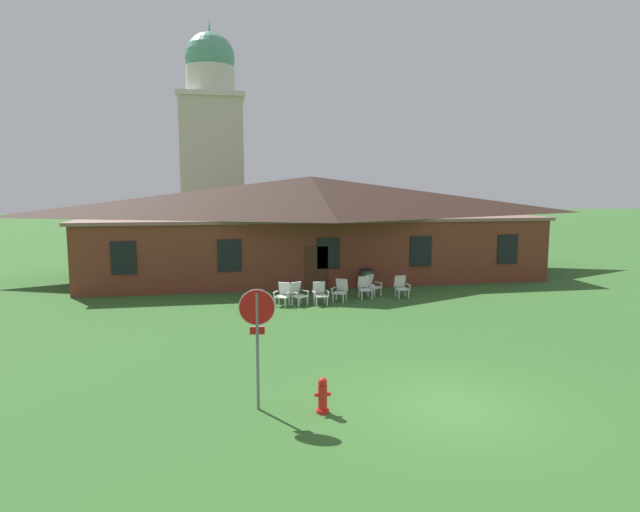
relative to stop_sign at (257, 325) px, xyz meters
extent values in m
plane|color=#336028|center=(4.32, -0.69, -1.93)|extent=(200.00, 200.00, 0.00)
cube|color=brown|center=(4.32, 18.65, -0.33)|extent=(23.54, 10.00, 3.20)
cube|color=#835E55|center=(4.32, 18.65, 1.35)|extent=(24.01, 10.20, 0.16)
pyramid|color=black|center=(4.32, 18.65, 2.51)|extent=(24.48, 10.40, 2.17)
cube|color=black|center=(-5.09, 13.62, -0.17)|extent=(1.10, 0.06, 1.50)
cube|color=black|center=(-0.38, 13.62, -0.17)|extent=(1.10, 0.06, 1.50)
cube|color=black|center=(4.32, 13.62, -0.17)|extent=(1.10, 0.06, 1.50)
cube|color=black|center=(9.03, 13.62, -0.17)|extent=(1.10, 0.06, 1.50)
cube|color=black|center=(13.74, 13.62, -0.17)|extent=(1.10, 0.06, 1.50)
cube|color=#422819|center=(3.76, 13.62, -0.88)|extent=(1.10, 0.06, 2.10)
cube|color=beige|center=(-1.30, 33.00, 3.96)|extent=(4.80, 4.80, 11.79)
cube|color=silver|center=(-1.30, 33.00, 10.03)|extent=(5.18, 5.18, 0.36)
cylinder|color=silver|center=(-1.30, 33.00, 11.31)|extent=(3.80, 3.80, 2.20)
sphere|color=#569E84|center=(-1.30, 33.00, 13.09)|extent=(3.88, 3.88, 3.88)
cone|color=#569E84|center=(-1.30, 33.00, 15.43)|extent=(0.24, 0.24, 1.00)
cylinder|color=slate|center=(0.00, 0.00, -0.61)|extent=(0.07, 0.07, 2.64)
cylinder|color=white|center=(0.00, 0.01, 0.39)|extent=(0.80, 0.10, 0.81)
cylinder|color=#B71414|center=(0.00, -0.01, 0.39)|extent=(0.76, 0.10, 0.76)
cube|color=#B71414|center=(0.00, 0.00, -0.13)|extent=(0.32, 0.06, 0.16)
cube|color=white|center=(0.00, 0.01, -0.13)|extent=(0.34, 0.05, 0.18)
cube|color=white|center=(1.80, 10.02, -1.75)|extent=(0.07, 0.07, 0.36)
cube|color=white|center=(1.39, 10.24, -1.75)|extent=(0.07, 0.07, 0.36)
cube|color=white|center=(2.01, 10.41, -1.75)|extent=(0.07, 0.07, 0.36)
cube|color=white|center=(1.60, 10.63, -1.75)|extent=(0.07, 0.07, 0.36)
cube|color=white|center=(1.70, 10.32, -1.55)|extent=(0.72, 0.71, 0.05)
cube|color=white|center=(1.85, 10.60, -1.25)|extent=(0.54, 0.41, 0.54)
cube|color=white|center=(1.95, 10.17, -1.35)|extent=(0.28, 0.44, 0.03)
cube|color=white|center=(1.87, 10.02, -1.46)|extent=(0.05, 0.05, 0.22)
cube|color=white|center=(1.44, 10.44, -1.35)|extent=(0.28, 0.44, 0.03)
cube|color=white|center=(1.36, 10.30, -1.46)|extent=(0.05, 0.05, 0.22)
cube|color=silver|center=(2.75, 10.24, -1.75)|extent=(0.07, 0.07, 0.36)
cube|color=silver|center=(2.35, 10.01, -1.75)|extent=(0.07, 0.07, 0.36)
cube|color=silver|center=(2.53, 10.63, -1.75)|extent=(0.07, 0.07, 0.36)
cube|color=silver|center=(2.13, 10.40, -1.75)|extent=(0.07, 0.07, 0.36)
cube|color=silver|center=(2.44, 10.32, -1.55)|extent=(0.73, 0.72, 0.05)
cube|color=silver|center=(2.29, 10.59, -1.25)|extent=(0.54, 0.42, 0.54)
cube|color=silver|center=(2.70, 10.45, -1.35)|extent=(0.28, 0.44, 0.03)
cube|color=silver|center=(2.78, 10.31, -1.46)|extent=(0.05, 0.05, 0.22)
cube|color=silver|center=(2.20, 10.16, -1.35)|extent=(0.28, 0.44, 0.03)
cube|color=silver|center=(2.28, 10.02, -1.46)|extent=(0.05, 0.05, 0.22)
cube|color=silver|center=(3.55, 9.99, -1.75)|extent=(0.05, 0.05, 0.36)
cube|color=silver|center=(3.10, 9.96, -1.75)|extent=(0.05, 0.05, 0.36)
cube|color=silver|center=(3.52, 10.43, -1.75)|extent=(0.05, 0.05, 0.36)
cube|color=silver|center=(3.06, 10.40, -1.75)|extent=(0.05, 0.05, 0.36)
cube|color=silver|center=(3.31, 10.19, -1.55)|extent=(0.58, 0.56, 0.05)
cube|color=silver|center=(3.29, 10.50, -1.25)|extent=(0.53, 0.23, 0.54)
cube|color=silver|center=(3.60, 10.19, -1.35)|extent=(0.09, 0.47, 0.03)
cube|color=silver|center=(3.61, 10.03, -1.46)|extent=(0.04, 0.04, 0.22)
cube|color=silver|center=(3.02, 10.15, -1.35)|extent=(0.09, 0.47, 0.03)
cube|color=silver|center=(3.03, 9.99, -1.46)|extent=(0.04, 0.04, 0.22)
cube|color=silver|center=(4.33, 10.41, -1.75)|extent=(0.07, 0.07, 0.36)
cube|color=silver|center=(3.94, 10.64, -1.75)|extent=(0.07, 0.07, 0.36)
cube|color=silver|center=(4.56, 10.79, -1.75)|extent=(0.07, 0.07, 0.36)
cube|color=silver|center=(4.16, 11.02, -1.75)|extent=(0.07, 0.07, 0.36)
cube|color=silver|center=(4.25, 10.72, -1.55)|extent=(0.73, 0.72, 0.05)
cube|color=silver|center=(4.41, 10.98, -1.25)|extent=(0.54, 0.42, 0.54)
cube|color=silver|center=(4.49, 10.55, -1.35)|extent=(0.29, 0.43, 0.03)
cube|color=silver|center=(4.41, 10.41, -1.46)|extent=(0.05, 0.05, 0.22)
cube|color=silver|center=(3.99, 10.85, -1.35)|extent=(0.29, 0.43, 0.03)
cube|color=silver|center=(3.91, 10.71, -1.46)|extent=(0.05, 0.05, 0.22)
cube|color=white|center=(5.76, 10.97, -1.75)|extent=(0.05, 0.05, 0.36)
cube|color=white|center=(5.30, 10.95, -1.75)|extent=(0.05, 0.05, 0.36)
cube|color=white|center=(5.75, 11.41, -1.75)|extent=(0.05, 0.05, 0.36)
cube|color=white|center=(5.29, 11.39, -1.75)|extent=(0.05, 0.05, 0.36)
cube|color=white|center=(5.52, 11.18, -1.55)|extent=(0.56, 0.54, 0.05)
cube|color=white|center=(5.51, 11.49, -1.25)|extent=(0.52, 0.21, 0.54)
cube|color=white|center=(5.81, 11.17, -1.35)|extent=(0.08, 0.47, 0.03)
cube|color=white|center=(5.82, 11.01, -1.46)|extent=(0.04, 0.04, 0.22)
cube|color=white|center=(5.24, 11.15, -1.35)|extent=(0.08, 0.47, 0.03)
cube|color=white|center=(5.24, 10.99, -1.46)|extent=(0.04, 0.04, 0.22)
cube|color=silver|center=(6.38, 11.61, -1.75)|extent=(0.07, 0.07, 0.36)
cube|color=silver|center=(6.00, 11.35, -1.75)|extent=(0.07, 0.07, 0.36)
cube|color=silver|center=(6.13, 11.98, -1.75)|extent=(0.07, 0.07, 0.36)
cube|color=silver|center=(5.75, 11.72, -1.75)|extent=(0.07, 0.07, 0.36)
cube|color=silver|center=(6.06, 11.66, -1.55)|extent=(0.74, 0.73, 0.05)
cube|color=silver|center=(5.89, 11.92, -1.25)|extent=(0.53, 0.45, 0.54)
cube|color=silver|center=(6.31, 11.81, -1.35)|extent=(0.31, 0.42, 0.03)
cube|color=silver|center=(6.41, 11.68, -1.46)|extent=(0.06, 0.06, 0.22)
cube|color=silver|center=(5.84, 11.48, -1.35)|extent=(0.31, 0.42, 0.03)
cube|color=silver|center=(5.93, 11.35, -1.46)|extent=(0.06, 0.06, 0.22)
cube|color=silver|center=(7.43, 10.84, -1.75)|extent=(0.05, 0.05, 0.36)
cube|color=silver|center=(6.97, 10.83, -1.75)|extent=(0.05, 0.05, 0.36)
cube|color=silver|center=(7.42, 11.28, -1.75)|extent=(0.05, 0.05, 0.36)
cube|color=silver|center=(6.96, 11.27, -1.75)|extent=(0.05, 0.05, 0.36)
cube|color=silver|center=(7.19, 11.05, -1.55)|extent=(0.55, 0.53, 0.05)
cube|color=silver|center=(7.19, 11.36, -1.25)|extent=(0.52, 0.20, 0.54)
cube|color=silver|center=(7.48, 11.04, -1.35)|extent=(0.07, 0.47, 0.03)
cube|color=silver|center=(7.49, 10.88, -1.46)|extent=(0.04, 0.04, 0.22)
cube|color=silver|center=(6.90, 11.03, -1.35)|extent=(0.07, 0.47, 0.03)
cube|color=silver|center=(6.91, 10.86, -1.46)|extent=(0.04, 0.04, 0.22)
cylinder|color=red|center=(1.37, -0.43, -1.89)|extent=(0.28, 0.28, 0.08)
cylinder|color=red|center=(1.37, -0.43, -1.58)|extent=(0.20, 0.20, 0.55)
sphere|color=red|center=(1.37, -0.43, -1.24)|extent=(0.20, 0.20, 0.20)
cylinder|color=red|center=(1.24, -0.43, -1.52)|extent=(0.10, 0.08, 0.08)
cylinder|color=red|center=(1.50, -0.43, -1.52)|extent=(0.10, 0.08, 0.08)
cylinder|color=#335638|center=(6.18, 13.35, -1.48)|extent=(0.52, 0.52, 0.90)
cylinder|color=black|center=(6.18, 13.35, -0.99)|extent=(0.56, 0.56, 0.08)
camera|label=1|loc=(-0.72, -11.40, 2.97)|focal=29.95mm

